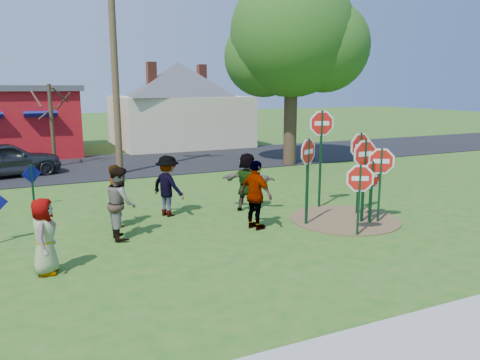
{
  "coord_description": "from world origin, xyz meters",
  "views": [
    {
      "loc": [
        -3.88,
        -11.73,
        3.86
      ],
      "look_at": [
        1.77,
        0.44,
        1.16
      ],
      "focal_mm": 35.0,
      "sensor_mm": 36.0,
      "label": 1
    }
  ],
  "objects_px": {
    "stop_sign_c": "(364,162)",
    "utility_pole": "(114,59)",
    "stop_sign_b": "(321,134)",
    "person_b": "(117,196)",
    "leafy_tree": "(295,41)",
    "stop_sign_a": "(360,184)",
    "person_a": "(44,236)",
    "suv": "(6,159)",
    "stop_sign_d": "(360,153)"
  },
  "relations": [
    {
      "from": "suv",
      "to": "person_a",
      "type": "bearing_deg",
      "value": 172.06
    },
    {
      "from": "person_b",
      "to": "suv",
      "type": "bearing_deg",
      "value": 3.06
    },
    {
      "from": "stop_sign_c",
      "to": "stop_sign_d",
      "type": "xyz_separation_m",
      "value": [
        0.45,
        0.75,
        0.14
      ]
    },
    {
      "from": "stop_sign_b",
      "to": "person_b",
      "type": "distance_m",
      "value": 6.51
    },
    {
      "from": "utility_pole",
      "to": "stop_sign_b",
      "type": "bearing_deg",
      "value": -61.31
    },
    {
      "from": "stop_sign_c",
      "to": "stop_sign_d",
      "type": "relative_size",
      "value": 0.96
    },
    {
      "from": "leafy_tree",
      "to": "suv",
      "type": "bearing_deg",
      "value": 169.98
    },
    {
      "from": "person_a",
      "to": "stop_sign_c",
      "type": "bearing_deg",
      "value": -74.2
    },
    {
      "from": "suv",
      "to": "utility_pole",
      "type": "height_order",
      "value": "utility_pole"
    },
    {
      "from": "person_b",
      "to": "suv",
      "type": "xyz_separation_m",
      "value": [
        -2.96,
        9.28,
        -0.09
      ]
    },
    {
      "from": "person_b",
      "to": "leafy_tree",
      "type": "relative_size",
      "value": 0.19
    },
    {
      "from": "stop_sign_b",
      "to": "leafy_tree",
      "type": "relative_size",
      "value": 0.35
    },
    {
      "from": "stop_sign_b",
      "to": "stop_sign_c",
      "type": "height_order",
      "value": "stop_sign_b"
    },
    {
      "from": "person_a",
      "to": "person_b",
      "type": "relative_size",
      "value": 0.93
    },
    {
      "from": "suv",
      "to": "leafy_tree",
      "type": "distance_m",
      "value": 14.05
    },
    {
      "from": "stop_sign_a",
      "to": "utility_pole",
      "type": "bearing_deg",
      "value": 137.82
    },
    {
      "from": "person_a",
      "to": "suv",
      "type": "relative_size",
      "value": 0.37
    },
    {
      "from": "person_a",
      "to": "leafy_tree",
      "type": "relative_size",
      "value": 0.18
    },
    {
      "from": "leafy_tree",
      "to": "person_b",
      "type": "bearing_deg",
      "value": -144.7
    },
    {
      "from": "stop_sign_b",
      "to": "person_b",
      "type": "bearing_deg",
      "value": -171.29
    },
    {
      "from": "utility_pole",
      "to": "person_b",
      "type": "bearing_deg",
      "value": -101.15
    },
    {
      "from": "stop_sign_d",
      "to": "person_a",
      "type": "bearing_deg",
      "value": 178.43
    },
    {
      "from": "stop_sign_b",
      "to": "leafy_tree",
      "type": "bearing_deg",
      "value": 79.28
    },
    {
      "from": "stop_sign_c",
      "to": "person_b",
      "type": "xyz_separation_m",
      "value": [
        -6.44,
        2.58,
        -0.89
      ]
    },
    {
      "from": "utility_pole",
      "to": "leafy_tree",
      "type": "xyz_separation_m",
      "value": [
        8.33,
        -0.98,
        0.96
      ]
    },
    {
      "from": "suv",
      "to": "leafy_tree",
      "type": "relative_size",
      "value": 0.47
    },
    {
      "from": "stop_sign_b",
      "to": "suv",
      "type": "relative_size",
      "value": 0.74
    },
    {
      "from": "person_a",
      "to": "suv",
      "type": "distance_m",
      "value": 12.12
    },
    {
      "from": "stop_sign_d",
      "to": "person_a",
      "type": "relative_size",
      "value": 1.63
    },
    {
      "from": "stop_sign_a",
      "to": "person_b",
      "type": "height_order",
      "value": "stop_sign_a"
    },
    {
      "from": "stop_sign_c",
      "to": "utility_pole",
      "type": "xyz_separation_m",
      "value": [
        -4.86,
        10.56,
        3.23
      ]
    },
    {
      "from": "person_a",
      "to": "leafy_tree",
      "type": "bearing_deg",
      "value": -36.17
    },
    {
      "from": "stop_sign_a",
      "to": "suv",
      "type": "bearing_deg",
      "value": 152.39
    },
    {
      "from": "stop_sign_b",
      "to": "stop_sign_c",
      "type": "xyz_separation_m",
      "value": [
        0.14,
        -1.94,
        -0.63
      ]
    },
    {
      "from": "stop_sign_c",
      "to": "suv",
      "type": "xyz_separation_m",
      "value": [
        -9.4,
        11.86,
        -0.97
      ]
    },
    {
      "from": "stop_sign_d",
      "to": "leafy_tree",
      "type": "bearing_deg",
      "value": 63.34
    },
    {
      "from": "leafy_tree",
      "to": "utility_pole",
      "type": "bearing_deg",
      "value": 173.31
    },
    {
      "from": "stop_sign_d",
      "to": "leafy_tree",
      "type": "relative_size",
      "value": 0.29
    },
    {
      "from": "stop_sign_a",
      "to": "stop_sign_b",
      "type": "height_order",
      "value": "stop_sign_b"
    },
    {
      "from": "stop_sign_a",
      "to": "person_a",
      "type": "relative_size",
      "value": 1.24
    },
    {
      "from": "stop_sign_b",
      "to": "stop_sign_a",
      "type": "bearing_deg",
      "value": -90.2
    },
    {
      "from": "stop_sign_d",
      "to": "stop_sign_c",
      "type": "bearing_deg",
      "value": -128.46
    },
    {
      "from": "stop_sign_b",
      "to": "utility_pole",
      "type": "xyz_separation_m",
      "value": [
        -4.72,
        8.63,
        2.6
      ]
    },
    {
      "from": "stop_sign_c",
      "to": "leafy_tree",
      "type": "distance_m",
      "value": 11.02
    },
    {
      "from": "person_a",
      "to": "utility_pole",
      "type": "xyz_separation_m",
      "value": [
        3.56,
        10.78,
        4.18
      ]
    },
    {
      "from": "person_b",
      "to": "leafy_tree",
      "type": "distance_m",
      "value": 13.15
    },
    {
      "from": "person_b",
      "to": "leafy_tree",
      "type": "xyz_separation_m",
      "value": [
        9.9,
        7.01,
        5.07
      ]
    },
    {
      "from": "person_b",
      "to": "suv",
      "type": "distance_m",
      "value": 9.74
    },
    {
      "from": "stop_sign_b",
      "to": "suv",
      "type": "bearing_deg",
      "value": 147.53
    },
    {
      "from": "stop_sign_d",
      "to": "leafy_tree",
      "type": "height_order",
      "value": "leafy_tree"
    }
  ]
}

